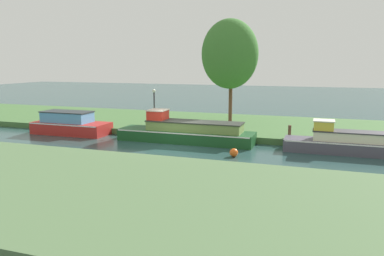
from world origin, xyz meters
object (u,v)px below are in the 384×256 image
Objects in this scene: channel_buoy at (234,153)px; mooring_post_far at (318,133)px; willow_tree_left at (230,54)px; mooring_post_near at (290,131)px; forest_barge at (187,132)px; slate_narrowboat at (355,143)px; red_cruiser at (70,124)px; lamp_post at (154,103)px.

mooring_post_far is at bearing 46.09° from channel_buoy.
mooring_post_near is (4.89, -4.66, -4.72)m from willow_tree_left.
forest_barge is 19.17× the size of channel_buoy.
willow_tree_left is at bearing 105.14° from channel_buoy.
forest_barge is at bearing -168.87° from mooring_post_far.
mooring_post_far reaches higher than channel_buoy.
forest_barge is 11.80× the size of mooring_post_far.
slate_narrowboat is 10.13× the size of mooring_post_far.
slate_narrowboat is 18.24m from red_cruiser.
forest_barge is at bearing 0.00° from red_cruiser.
willow_tree_left reaches higher than forest_barge.
willow_tree_left is 10.58× the size of mooring_post_far.
red_cruiser is at bearing 180.00° from forest_barge.
lamp_post is at bearing 175.28° from mooring_post_far.
mooring_post_far is at bearing 5.33° from red_cruiser.
red_cruiser reaches higher than mooring_post_near.
mooring_post_near is at bearing 59.93° from channel_buoy.
lamp_post reaches higher than mooring_post_near.
mooring_post_near is at bearing 5.93° from red_cruiser.
forest_barge is 6.28m from mooring_post_near.
red_cruiser is 2.02× the size of lamp_post.
lamp_post is 5.96× the size of channel_buoy.
lamp_post is at bearing 169.37° from slate_narrowboat.
willow_tree_left is 8.24m from mooring_post_near.
forest_barge is at bearing -36.55° from lamp_post.
mooring_post_far is at bearing 11.13° from forest_barge.
forest_barge is 3.22× the size of lamp_post.
lamp_post is (5.28, 2.43, 1.44)m from red_cruiser.
slate_narrowboat is 13.27m from lamp_post.
lamp_post is (-3.28, 2.43, 1.47)m from forest_barge.
mooring_post_far is (1.64, 0.00, -0.01)m from mooring_post_near.
slate_narrowboat is (9.68, 0.00, -0.04)m from forest_barge.
red_cruiser is 12.04× the size of channel_buoy.
willow_tree_left is at bearing 143.92° from slate_narrowboat.
willow_tree_left is 10.65m from channel_buoy.
lamp_post is 3.62× the size of mooring_post_near.
mooring_post_far is (6.53, -4.66, -4.73)m from willow_tree_left.
willow_tree_left is 9.31m from mooring_post_far.
forest_barge is at bearing -165.98° from mooring_post_near.
channel_buoy is at bearing -36.94° from lamp_post.
slate_narrowboat is 2.76× the size of lamp_post.
forest_barge reaches higher than channel_buoy.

